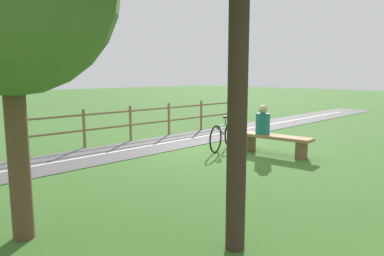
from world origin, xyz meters
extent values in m
plane|color=#3D6B28|center=(0.00, 0.00, 0.00)|extent=(80.00, 80.00, 0.00)
cube|color=#565454|center=(1.06, 4.00, 0.01)|extent=(3.42, 36.05, 0.02)
cube|color=silver|center=(1.06, 4.00, 0.02)|extent=(1.42, 31.98, 0.00)
cube|color=#937047|center=(-1.95, -0.38, 0.47)|extent=(2.02, 0.75, 0.08)
cube|color=brown|center=(-2.69, -0.48, 0.22)|extent=(0.22, 0.44, 0.43)
cube|color=brown|center=(-1.22, -0.27, 0.22)|extent=(0.22, 0.44, 0.43)
cylinder|color=#1E6B66|center=(-1.61, -0.32, 0.79)|extent=(0.43, 0.43, 0.55)
sphere|color=tan|center=(-1.61, -0.32, 1.17)|extent=(0.23, 0.23, 0.23)
torus|color=black|center=(-0.77, 0.61, 0.38)|extent=(0.29, 0.72, 0.75)
torus|color=black|center=(-0.44, -0.35, 0.38)|extent=(0.29, 0.72, 0.75)
cylinder|color=#237038|center=(-0.61, 0.13, 0.69)|extent=(0.32, 0.82, 0.04)
cylinder|color=#237038|center=(-0.66, 0.28, 0.53)|extent=(0.24, 0.60, 0.35)
cylinder|color=#237038|center=(-0.56, -0.01, 0.79)|extent=(0.03, 0.03, 0.20)
cube|color=black|center=(-0.56, -0.01, 0.90)|extent=(0.14, 0.22, 0.05)
cube|color=olive|center=(-0.88, -0.69, 0.21)|extent=(0.38, 0.24, 0.42)
cube|color=#A57A2A|center=(-0.90, -0.81, 0.15)|extent=(0.25, 0.08, 0.19)
cylinder|color=brown|center=(2.40, -3.51, 0.56)|extent=(0.08, 0.08, 1.11)
cylinder|color=brown|center=(2.38, -1.92, 0.56)|extent=(0.08, 0.08, 1.11)
cylinder|color=brown|center=(2.35, -0.34, 0.56)|extent=(0.08, 0.08, 1.11)
cylinder|color=brown|center=(2.32, 1.25, 0.56)|extent=(0.08, 0.08, 1.11)
cylinder|color=brown|center=(2.30, 2.84, 0.56)|extent=(0.08, 0.08, 1.11)
cylinder|color=brown|center=(2.27, 4.43, 0.56)|extent=(0.08, 0.08, 1.11)
cylinder|color=brown|center=(2.34, 0.46, 0.94)|extent=(0.19, 7.94, 0.06)
cylinder|color=brown|center=(2.34, 0.46, 0.50)|extent=(0.19, 7.94, 0.06)
cylinder|color=brown|center=(-2.61, 6.15, 1.25)|extent=(0.26, 0.26, 2.50)
cylinder|color=#38281E|center=(-4.66, 4.37, 2.04)|extent=(0.23, 0.23, 4.07)
camera|label=1|loc=(-7.38, 7.60, 2.11)|focal=34.20mm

